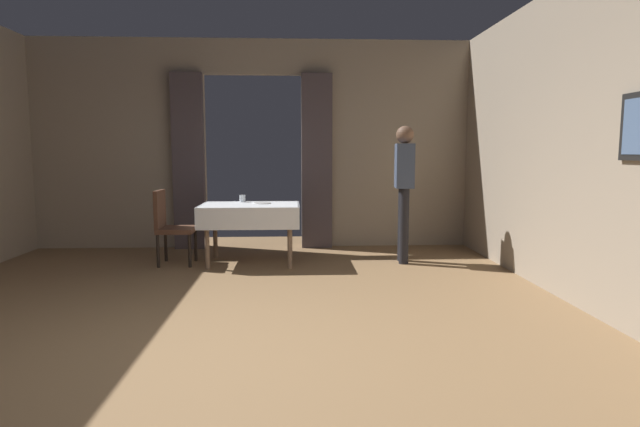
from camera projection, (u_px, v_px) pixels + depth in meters
name	position (u px, v px, depth m)	size (l,w,h in m)	color
ground	(210.00, 354.00, 3.63)	(10.08, 10.08, 0.00)	olive
wall_back	(253.00, 144.00, 7.59)	(6.40, 0.27, 3.00)	gray
dining_table_mid	(250.00, 212.00, 6.52)	(1.22, 0.88, 0.75)	#7A604C
chair_mid_left	(170.00, 223.00, 6.47)	(0.44, 0.44, 0.93)	black
plate_mid_a	(262.00, 203.00, 6.59)	(0.22, 0.22, 0.01)	white
glass_mid_b	(243.00, 198.00, 6.77)	(0.08, 0.08, 0.09)	silver
person_waiter_by_doorway	(404.00, 182.00, 6.53)	(0.26, 0.38, 1.72)	black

